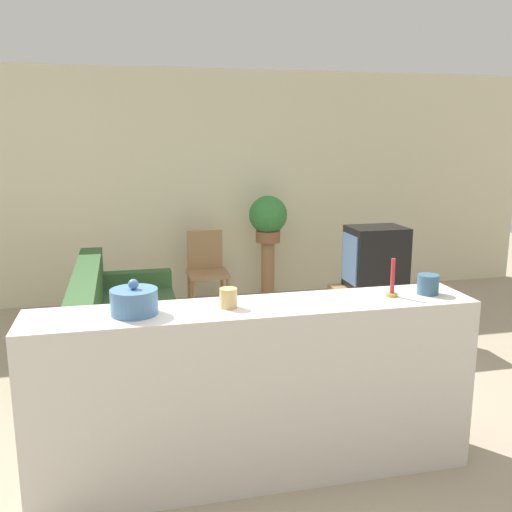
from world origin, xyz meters
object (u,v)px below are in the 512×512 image
wooden_chair (207,267)px  decorative_bowl (134,301)px  couch (125,334)px  potted_plant (268,217)px  television (375,258)px

wooden_chair → decorative_bowl: (-0.85, -3.22, 0.59)m
couch → potted_plant: (1.66, 1.59, 0.72)m
couch → decorative_bowl: (0.07, -1.77, 0.79)m
couch → wooden_chair: (0.92, 1.45, 0.20)m
couch → decorative_bowl: bearing=-87.7°
potted_plant → decorative_bowl: potted_plant is taller
wooden_chair → decorative_bowl: bearing=-104.7°
wooden_chair → potted_plant: 0.91m
wooden_chair → television: bearing=-39.3°
wooden_chair → couch: bearing=-122.3°
decorative_bowl → couch: bearing=92.3°
television → potted_plant: bearing=118.6°
couch → television: bearing=6.1°
television → wooden_chair: bearing=140.7°
decorative_bowl → wooden_chair: bearing=75.3°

